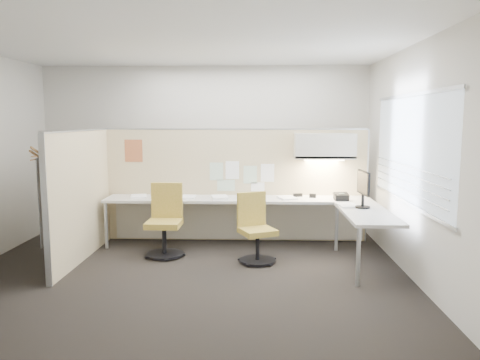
{
  "coord_description": "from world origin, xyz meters",
  "views": [
    {
      "loc": [
        0.88,
        -5.69,
        1.91
      ],
      "look_at": [
        0.65,
        0.8,
        1.07
      ],
      "focal_mm": 35.0,
      "sensor_mm": 36.0,
      "label": 1
    }
  ],
  "objects_px": {
    "chair_left": "(165,223)",
    "phone": "(341,197)",
    "monitor": "(363,187)",
    "chair_right": "(255,230)",
    "desk": "(260,208)"
  },
  "relations": [
    {
      "from": "chair_right",
      "to": "monitor",
      "type": "distance_m",
      "value": 1.55
    },
    {
      "from": "phone",
      "to": "desk",
      "type": "bearing_deg",
      "value": 178.65
    },
    {
      "from": "chair_left",
      "to": "phone",
      "type": "relative_size",
      "value": 4.7
    },
    {
      "from": "monitor",
      "to": "phone",
      "type": "relative_size",
      "value": 2.33
    },
    {
      "from": "desk",
      "to": "chair_right",
      "type": "xyz_separation_m",
      "value": [
        -0.06,
        -0.66,
        -0.17
      ]
    },
    {
      "from": "monitor",
      "to": "phone",
      "type": "height_order",
      "value": "monitor"
    },
    {
      "from": "desk",
      "to": "chair_left",
      "type": "relative_size",
      "value": 4.0
    },
    {
      "from": "monitor",
      "to": "phone",
      "type": "bearing_deg",
      "value": 11.93
    },
    {
      "from": "desk",
      "to": "chair_right",
      "type": "distance_m",
      "value": 0.69
    },
    {
      "from": "desk",
      "to": "chair_left",
      "type": "xyz_separation_m",
      "value": [
        -1.34,
        -0.41,
        -0.14
      ]
    },
    {
      "from": "chair_right",
      "to": "phone",
      "type": "relative_size",
      "value": 4.3
    },
    {
      "from": "desk",
      "to": "monitor",
      "type": "relative_size",
      "value": 8.07
    },
    {
      "from": "chair_right",
      "to": "monitor",
      "type": "height_order",
      "value": "monitor"
    },
    {
      "from": "desk",
      "to": "chair_left",
      "type": "distance_m",
      "value": 1.4
    },
    {
      "from": "monitor",
      "to": "desk",
      "type": "bearing_deg",
      "value": 61.55
    }
  ]
}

